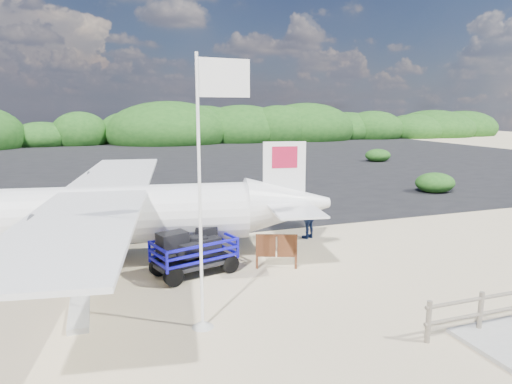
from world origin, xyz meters
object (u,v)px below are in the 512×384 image
at_px(baggage_cart, 195,274).
at_px(signboard, 276,269).
at_px(crew_c, 309,216).
at_px(aircraft_large, 323,167).
at_px(flagpole, 203,327).
at_px(crew_b, 228,216).
at_px(crew_a, 190,227).

distance_m(baggage_cart, signboard, 2.68).
xyz_separation_m(signboard, crew_c, (2.57, 2.87, 0.91)).
distance_m(signboard, aircraft_large, 26.50).
bearing_deg(flagpole, crew_b, 69.34).
distance_m(baggage_cart, flagpole, 3.63).
xyz_separation_m(crew_b, crew_c, (3.05, -1.19, 0.01)).
bearing_deg(flagpole, crew_c, 46.34).
height_order(flagpole, crew_a, flagpole).
relative_size(baggage_cart, crew_b, 1.53).
bearing_deg(signboard, crew_b, 117.56).
height_order(baggage_cart, flagpole, flagpole).
relative_size(baggage_cart, signboard, 1.89).
distance_m(crew_a, crew_c, 4.86).
relative_size(flagpole, crew_b, 3.58).
bearing_deg(signboard, aircraft_large, 79.86).
height_order(baggage_cart, crew_a, crew_a).
bearing_deg(crew_b, flagpole, 90.20).
bearing_deg(crew_b, signboard, 117.54).
relative_size(crew_a, crew_b, 1.02).
bearing_deg(crew_c, baggage_cart, 1.93).
height_order(crew_b, aircraft_large, aircraft_large).
relative_size(baggage_cart, crew_c, 1.52).
distance_m(crew_b, crew_c, 3.27).
bearing_deg(crew_a, aircraft_large, -106.94).
xyz_separation_m(flagpole, aircraft_large, (16.86, 25.90, 0.00)).
distance_m(crew_c, aircraft_large, 22.75).
relative_size(baggage_cart, crew_a, 1.49).
height_order(signboard, crew_a, crew_a).
xyz_separation_m(crew_c, aircraft_large, (11.08, 19.85, -0.91)).
xyz_separation_m(baggage_cart, crew_c, (5.22, 2.46, 0.91)).
bearing_deg(flagpole, crew_a, 81.24).
height_order(signboard, crew_c, crew_c).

